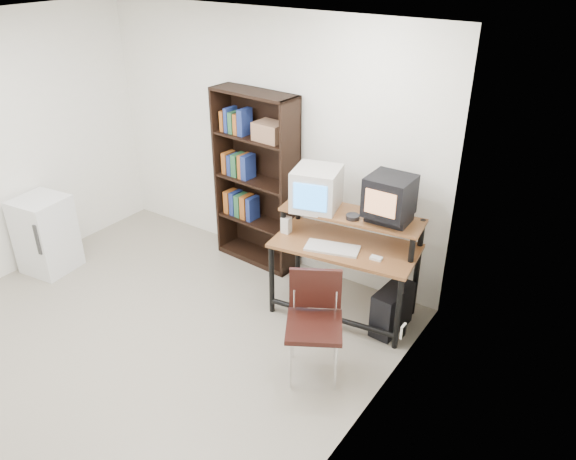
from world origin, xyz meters
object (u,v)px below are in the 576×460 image
Objects in this scene: school_chair at (315,314)px; computer_desk at (346,247)px; pc_tower at (392,309)px; bookshelf at (257,178)px; mini_fridge at (46,234)px; crt_monitor at (317,189)px; crt_tv at (390,196)px.

computer_desk is at bearing 72.47° from school_chair.
pc_tower is 0.24× the size of bookshelf.
bookshelf reaches higher than computer_desk.
pc_tower is at bearing 10.47° from mini_fridge.
crt_tv reaches higher than crt_monitor.
crt_tv is (0.31, 0.14, 0.53)m from computer_desk.
crt_monitor reaches higher than school_chair.
computer_desk reaches higher than mini_fridge.
crt_tv is 1.04m from pc_tower.
school_chair is (-0.13, -0.97, -0.68)m from crt_tv.
crt_tv reaches higher than pc_tower.
school_chair is (0.54, -0.88, -0.62)m from crt_monitor.
computer_desk is 3.01× the size of pc_tower.
crt_tv is at bearing 147.62° from pc_tower.
crt_monitor is at bearing -15.03° from bookshelf.
bookshelf is at bearing 145.92° from crt_monitor.
crt_monitor is 1.32× the size of crt_tv.
bookshelf is (-1.75, 0.36, 0.74)m from pc_tower.
school_chair is at bearing -97.76° from crt_tv.
school_chair is at bearing -85.29° from computer_desk.
crt_tv is at bearing -7.47° from crt_monitor.
school_chair is 3.16m from mini_fridge.
computer_desk is at bearing -174.80° from pc_tower.
pc_tower is (0.18, -0.13, -1.01)m from crt_tv.
computer_desk is 1.55× the size of school_chair.
school_chair is 1.07× the size of mini_fridge.
bookshelf is (-1.57, 0.23, -0.28)m from crt_tv.
mini_fridge is (-2.97, -1.06, -0.29)m from computer_desk.
school_chair is at bearing -105.76° from pc_tower.
mini_fridge is (-1.71, -1.43, -0.54)m from bookshelf.
crt_monitor is at bearing 91.45° from school_chair.
pc_tower is at bearing -6.94° from computer_desk.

